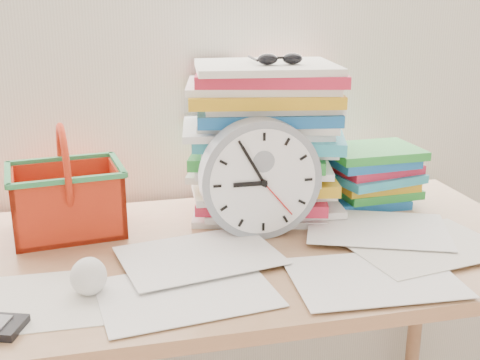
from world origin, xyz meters
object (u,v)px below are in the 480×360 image
object	(u,v)px
basket	(65,181)
book_stack	(372,175)
desk	(237,276)
clock	(260,179)
paper_stack	(263,139)

from	to	relation	value
basket	book_stack	bearing A→B (deg)	-5.16
desk	clock	bearing A→B (deg)	37.72
book_stack	desk	bearing A→B (deg)	-154.09
clock	book_stack	xyz separation A→B (m)	(0.35, 0.15, -0.06)
desk	paper_stack	world-z (taller)	paper_stack
clock	paper_stack	bearing A→B (deg)	72.72
paper_stack	basket	size ratio (longest dim) A/B	1.49
paper_stack	book_stack	world-z (taller)	paper_stack
paper_stack	book_stack	bearing A→B (deg)	-1.91
desk	basket	xyz separation A→B (m)	(-0.37, 0.18, 0.20)
paper_stack	clock	xyz separation A→B (m)	(-0.05, -0.16, -0.05)
book_stack	paper_stack	bearing A→B (deg)	178.09
basket	desk	bearing A→B (deg)	-32.62
clock	desk	bearing A→B (deg)	-142.28
paper_stack	clock	bearing A→B (deg)	-107.28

